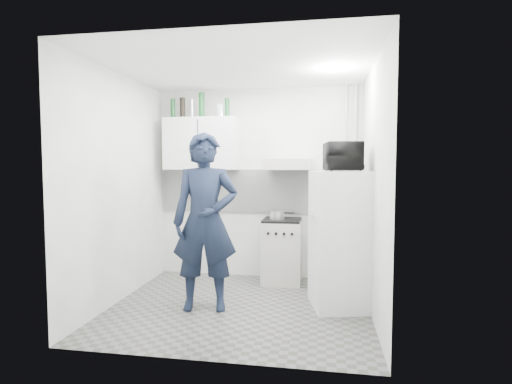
# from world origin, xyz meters

# --- Properties ---
(floor) EXTENTS (2.80, 2.80, 0.00)m
(floor) POSITION_xyz_m (0.00, 0.00, 0.00)
(floor) COLOR #5C5C5B
(floor) RESTS_ON ground
(ceiling) EXTENTS (2.80, 2.80, 0.00)m
(ceiling) POSITION_xyz_m (0.00, 0.00, 2.60)
(ceiling) COLOR white
(ceiling) RESTS_ON wall_back
(wall_back) EXTENTS (2.80, 0.00, 2.80)m
(wall_back) POSITION_xyz_m (0.00, 1.25, 1.30)
(wall_back) COLOR white
(wall_back) RESTS_ON floor
(wall_left) EXTENTS (0.00, 2.60, 2.60)m
(wall_left) POSITION_xyz_m (-1.40, 0.00, 1.30)
(wall_left) COLOR white
(wall_left) RESTS_ON floor
(wall_right) EXTENTS (0.00, 2.60, 2.60)m
(wall_right) POSITION_xyz_m (1.40, 0.00, 1.30)
(wall_right) COLOR white
(wall_right) RESTS_ON floor
(person) EXTENTS (0.77, 0.57, 1.91)m
(person) POSITION_xyz_m (-0.35, -0.11, 0.95)
(person) COLOR black
(person) RESTS_ON floor
(stove) EXTENTS (0.51, 0.51, 0.82)m
(stove) POSITION_xyz_m (0.37, 1.00, 0.41)
(stove) COLOR #B7B4AC
(stove) RESTS_ON floor
(fridge) EXTENTS (0.74, 0.74, 1.50)m
(fridge) POSITION_xyz_m (1.10, 0.19, 0.75)
(fridge) COLOR white
(fridge) RESTS_ON floor
(stove_top) EXTENTS (0.49, 0.49, 0.03)m
(stove_top) POSITION_xyz_m (0.37, 1.00, 0.83)
(stove_top) COLOR black
(stove_top) RESTS_ON stove
(saucepan) EXTENTS (0.20, 0.20, 0.11)m
(saucepan) POSITION_xyz_m (0.31, 0.96, 0.90)
(saucepan) COLOR silver
(saucepan) RESTS_ON stove_top
(microwave) EXTENTS (0.59, 0.43, 0.30)m
(microwave) POSITION_xyz_m (1.10, 0.19, 1.65)
(microwave) COLOR black
(microwave) RESTS_ON fridge
(bottle_a) EXTENTS (0.06, 0.06, 0.27)m
(bottle_a) POSITION_xyz_m (-1.16, 1.07, 2.34)
(bottle_a) COLOR #144C1E
(bottle_a) RESTS_ON upper_cabinet
(bottle_b) EXTENTS (0.07, 0.07, 0.28)m
(bottle_b) POSITION_xyz_m (-1.02, 1.07, 2.34)
(bottle_b) COLOR black
(bottle_b) RESTS_ON upper_cabinet
(bottle_c) EXTENTS (0.06, 0.06, 0.25)m
(bottle_c) POSITION_xyz_m (-0.89, 1.07, 2.33)
(bottle_c) COLOR silver
(bottle_c) RESTS_ON upper_cabinet
(bottle_d) EXTENTS (0.08, 0.08, 0.34)m
(bottle_d) POSITION_xyz_m (-0.75, 1.07, 2.37)
(bottle_d) COLOR #144C1E
(bottle_d) RESTS_ON upper_cabinet
(canister_b) EXTENTS (0.09, 0.09, 0.18)m
(canister_b) POSITION_xyz_m (-0.49, 1.07, 2.29)
(canister_b) COLOR #B2B7BC
(canister_b) RESTS_ON upper_cabinet
(bottle_e) EXTENTS (0.06, 0.06, 0.26)m
(bottle_e) POSITION_xyz_m (-0.39, 1.07, 2.33)
(bottle_e) COLOR #144C1E
(bottle_e) RESTS_ON upper_cabinet
(upper_cabinet) EXTENTS (1.00, 0.35, 0.70)m
(upper_cabinet) POSITION_xyz_m (-0.75, 1.07, 1.85)
(upper_cabinet) COLOR white
(upper_cabinet) RESTS_ON wall_back
(range_hood) EXTENTS (0.60, 0.50, 0.14)m
(range_hood) POSITION_xyz_m (0.45, 1.00, 1.57)
(range_hood) COLOR #B7B4AC
(range_hood) RESTS_ON wall_back
(backsplash) EXTENTS (2.74, 0.03, 0.60)m
(backsplash) POSITION_xyz_m (0.00, 1.24, 1.20)
(backsplash) COLOR white
(backsplash) RESTS_ON wall_back
(pipe_a) EXTENTS (0.05, 0.05, 2.60)m
(pipe_a) POSITION_xyz_m (1.30, 1.17, 1.30)
(pipe_a) COLOR #B7B4AC
(pipe_a) RESTS_ON floor
(pipe_b) EXTENTS (0.04, 0.04, 2.60)m
(pipe_b) POSITION_xyz_m (1.18, 1.17, 1.30)
(pipe_b) COLOR #B7B4AC
(pipe_b) RESTS_ON floor
(ceiling_spot_fixture) EXTENTS (0.10, 0.10, 0.02)m
(ceiling_spot_fixture) POSITION_xyz_m (1.00, 0.20, 2.57)
(ceiling_spot_fixture) COLOR white
(ceiling_spot_fixture) RESTS_ON ceiling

